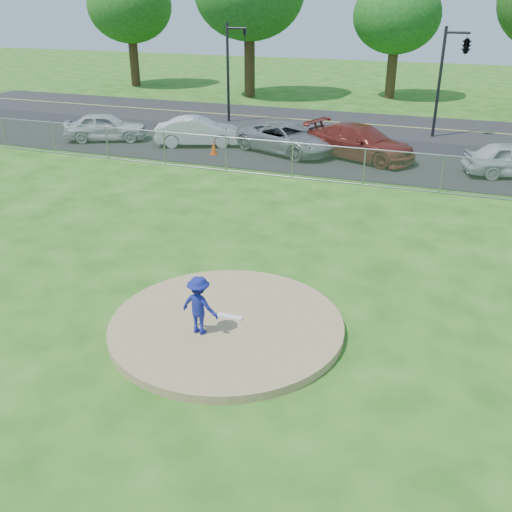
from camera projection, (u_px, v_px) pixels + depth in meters
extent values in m
plane|color=#215512|center=(327.00, 197.00, 21.75)|extent=(120.00, 120.00, 0.00)
cylinder|color=#997C54|center=(227.00, 325.00, 13.17)|extent=(5.40, 5.40, 0.20)
cube|color=white|center=(230.00, 317.00, 13.29)|extent=(0.60, 0.15, 0.04)
cube|color=gray|center=(340.00, 165.00, 23.15)|extent=(40.00, 0.06, 1.50)
cube|color=black|center=(359.00, 156.00, 27.30)|extent=(50.00, 8.00, 0.01)
cube|color=black|center=(382.00, 125.00, 33.71)|extent=(60.00, 7.00, 0.01)
cylinder|color=#372314|center=(134.00, 60.00, 47.32)|extent=(0.74, 0.74, 4.20)
ellipsoid|color=#164E14|center=(130.00, 6.00, 45.60)|extent=(6.72, 6.72, 5.71)
cylinder|color=#342413|center=(250.00, 63.00, 42.06)|extent=(0.78, 0.78, 4.90)
cylinder|color=#3B2915|center=(392.00, 71.00, 41.76)|extent=(0.72, 0.72, 3.85)
ellipsoid|color=#165318|center=(397.00, 15.00, 40.18)|extent=(6.16, 6.16, 5.24)
cylinder|color=black|center=(228.00, 74.00, 33.61)|extent=(0.16, 0.16, 5.60)
cylinder|color=black|center=(237.00, 28.00, 32.38)|extent=(1.20, 0.12, 0.12)
imported|color=black|center=(245.00, 38.00, 32.44)|extent=(0.16, 0.20, 1.00)
cylinder|color=black|center=(439.00, 83.00, 29.90)|extent=(0.16, 0.16, 5.60)
cylinder|color=black|center=(458.00, 33.00, 28.67)|extent=(1.20, 0.12, 0.12)
imported|color=black|center=(467.00, 43.00, 28.73)|extent=(0.53, 2.48, 1.00)
imported|color=navy|center=(199.00, 305.00, 12.45)|extent=(0.94, 0.61, 1.36)
cone|color=#DC3D0B|center=(214.00, 148.00, 27.42)|extent=(0.34, 0.34, 0.65)
imported|color=silver|center=(106.00, 127.00, 29.93)|extent=(4.53, 3.21, 1.43)
imported|color=silver|center=(198.00, 131.00, 28.93)|extent=(4.54, 2.93, 1.41)
imported|color=gray|center=(286.00, 138.00, 27.60)|extent=(5.53, 4.05, 1.40)
imported|color=maroon|center=(360.00, 142.00, 26.55)|extent=(5.76, 3.94, 1.55)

